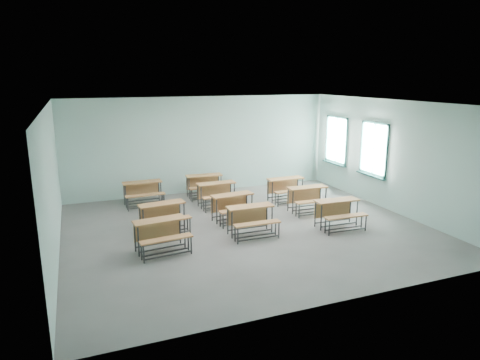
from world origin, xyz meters
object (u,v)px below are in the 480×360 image
object	(u,v)px
desk_unit_r0c2	(339,210)
desk_unit_r3c1	(205,183)
desk_unit_r1c1	(234,203)
desk_unit_r2c2	(287,186)
desk_unit_r0c1	(252,216)
desk_unit_r1c0	(163,213)
desk_unit_r2c1	(217,191)
desk_unit_r0c0	(161,231)
desk_unit_r3c0	(143,190)
desk_unit_r1c2	(309,196)

from	to	relation	value
desk_unit_r0c2	desk_unit_r3c1	xyz separation A→B (m)	(-2.38, 4.03, 0.00)
desk_unit_r1c1	desk_unit_r2c2	distance (m)	2.50
desk_unit_r0c1	desk_unit_r1c0	xyz separation A→B (m)	(-1.97, 1.03, 0.00)
desk_unit_r1c0	desk_unit_r2c2	world-z (taller)	same
desk_unit_r2c1	desk_unit_r1c0	bearing A→B (deg)	-143.59
desk_unit_r0c1	desk_unit_r1c1	bearing A→B (deg)	91.82
desk_unit_r2c2	desk_unit_r3c1	size ratio (longest dim) A/B	0.98
desk_unit_r1c0	desk_unit_r1c1	distance (m)	1.95
desk_unit_r0c0	desk_unit_r2c2	xyz separation A→B (m)	(4.46, 2.55, 0.00)
desk_unit_r0c0	desk_unit_r0c1	world-z (taller)	same
desk_unit_r0c2	desk_unit_r3c0	bearing A→B (deg)	140.73
desk_unit_r0c2	desk_unit_r2c1	bearing A→B (deg)	130.92
desk_unit_r0c0	desk_unit_r3c1	size ratio (longest dim) A/B	1.03
desk_unit_r0c0	desk_unit_r1c1	distance (m)	2.64
desk_unit_r0c0	desk_unit_r3c0	world-z (taller)	same
desk_unit_r0c0	desk_unit_r0c1	xyz separation A→B (m)	(2.27, 0.21, 0.00)
desk_unit_r0c0	desk_unit_r3c1	distance (m)	4.48
desk_unit_r3c0	desk_unit_r3c1	xyz separation A→B (m)	(2.01, 0.19, 0.00)
desk_unit_r1c1	desk_unit_r1c2	bearing A→B (deg)	-6.97
desk_unit_r3c1	desk_unit_r0c0	bearing A→B (deg)	-116.35
desk_unit_r2c1	desk_unit_r3c0	world-z (taller)	same
desk_unit_r0c0	desk_unit_r0c1	size ratio (longest dim) A/B	1.06
desk_unit_r0c0	desk_unit_r1c0	distance (m)	1.27
desk_unit_r0c0	desk_unit_r1c2	xyz separation A→B (m)	(4.54, 1.33, 0.00)
desk_unit_r0c0	desk_unit_r0c2	size ratio (longest dim) A/B	1.04
desk_unit_r2c2	desk_unit_r1c2	bearing A→B (deg)	-87.08
desk_unit_r0c0	desk_unit_r3c1	bearing A→B (deg)	54.49
desk_unit_r2c1	desk_unit_r2c2	world-z (taller)	same
desk_unit_r1c0	desk_unit_r0c1	bearing A→B (deg)	-34.23
desk_unit_r3c0	desk_unit_r2c1	bearing A→B (deg)	-26.30
desk_unit_r0c0	desk_unit_r2c1	world-z (taller)	same
desk_unit_r0c0	desk_unit_r1c1	xyz separation A→B (m)	(2.24, 1.38, 0.00)
desk_unit_r0c1	desk_unit_r2c2	xyz separation A→B (m)	(2.19, 2.34, 0.00)
desk_unit_r1c2	desk_unit_r3c0	size ratio (longest dim) A/B	1.01
desk_unit_r3c0	desk_unit_r1c2	bearing A→B (deg)	-30.10
desk_unit_r0c2	desk_unit_r1c2	bearing A→B (deg)	93.32
desk_unit_r3c1	desk_unit_r1c0	bearing A→B (deg)	-122.36
desk_unit_r0c2	desk_unit_r1c1	xyz separation A→B (m)	(-2.33, 1.50, 0.00)
desk_unit_r1c2	desk_unit_r3c1	distance (m)	3.49
desk_unit_r0c2	desk_unit_r1c1	bearing A→B (deg)	149.16
desk_unit_r0c2	desk_unit_r3c1	bearing A→B (deg)	122.48
desk_unit_r0c1	desk_unit_r1c0	bearing A→B (deg)	153.00
desk_unit_r3c0	desk_unit_r3c1	bearing A→B (deg)	4.08
desk_unit_r1c2	desk_unit_r1c1	bearing A→B (deg)	-179.27
desk_unit_r0c1	desk_unit_r2c1	bearing A→B (deg)	91.28
desk_unit_r1c1	desk_unit_r0c2	bearing A→B (deg)	-38.48
desk_unit_r2c2	desk_unit_r0c2	bearing A→B (deg)	-88.26
desk_unit_r0c0	desk_unit_r1c1	world-z (taller)	same
desk_unit_r1c1	desk_unit_r2c2	xyz separation A→B (m)	(2.21, 1.17, 0.00)
desk_unit_r0c1	desk_unit_r1c0	world-z (taller)	same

